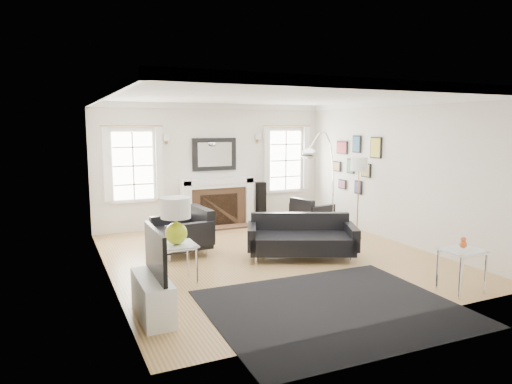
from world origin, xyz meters
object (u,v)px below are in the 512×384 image
coffee_table (293,222)px  gourd_lamp (176,217)px  armchair_left (185,233)px  arc_floor_lamp (322,179)px  fireplace (217,203)px  sofa (301,239)px  armchair_right (310,213)px

coffee_table → gourd_lamp: bearing=-151.9°
armchair_left → arc_floor_lamp: 2.99m
fireplace → sofa: fireplace is taller
armchair_right → arc_floor_lamp: bearing=-110.2°
armchair_right → gourd_lamp: size_ratio=1.38×
coffee_table → fireplace: bearing=113.4°
sofa → armchair_right: sofa is taller
gourd_lamp → arc_floor_lamp: 3.72m
sofa → fireplace: bearing=98.9°
sofa → arc_floor_lamp: bearing=43.5°
armchair_right → arc_floor_lamp: 1.51m
armchair_right → fireplace: bearing=155.4°
sofa → coffee_table: 1.09m
armchair_left → gourd_lamp: 1.72m
armchair_right → armchair_left: bearing=-162.1°
armchair_right → coffee_table: armchair_right is taller
gourd_lamp → arc_floor_lamp: size_ratio=0.30×
coffee_table → gourd_lamp: (-2.74, -1.46, 0.59)m
fireplace → gourd_lamp: gourd_lamp is taller
armchair_right → coffee_table: bearing=-134.3°
armchair_right → coffee_table: size_ratio=0.98×
armchair_left → coffee_table: armchair_left is taller
fireplace → coffee_table: 2.18m
fireplace → coffee_table: fireplace is taller
armchair_right → arc_floor_lamp: (-0.41, -1.12, 0.92)m
armchair_left → armchair_right: armchair_left is taller
armchair_left → coffee_table: bearing=-1.4°
coffee_table → gourd_lamp: gourd_lamp is taller
coffee_table → arc_floor_lamp: (0.67, -0.01, 0.83)m
arc_floor_lamp → armchair_right: bearing=69.8°
sofa → armchair_left: bearing=149.2°
armchair_right → gourd_lamp: 4.66m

